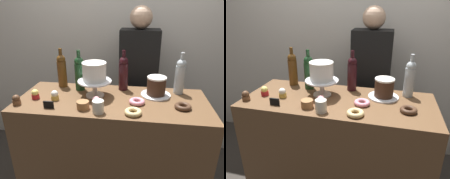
{
  "view_description": "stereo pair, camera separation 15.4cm",
  "coord_description": "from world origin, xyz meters",
  "views": [
    {
      "loc": [
        0.2,
        -1.42,
        1.62
      ],
      "look_at": [
        0.0,
        0.0,
        1.03
      ],
      "focal_mm": 34.08,
      "sensor_mm": 36.0,
      "label": 1
    },
    {
      "loc": [
        0.35,
        -1.39,
        1.62
      ],
      "look_at": [
        0.0,
        0.0,
        1.03
      ],
      "focal_mm": 34.08,
      "sensor_mm": 36.0,
      "label": 2
    }
  ],
  "objects": [
    {
      "name": "cupcake_chocolate",
      "position": [
        -0.65,
        -0.18,
        0.99
      ],
      "size": [
        0.06,
        0.06,
        0.07
      ],
      "color": "brown",
      "rests_on": "display_counter"
    },
    {
      "name": "donut_chocolate",
      "position": [
        0.5,
        -0.08,
        0.97
      ],
      "size": [
        0.11,
        0.11,
        0.03
      ],
      "color": "#472D1E",
      "rests_on": "display_counter"
    },
    {
      "name": "display_counter",
      "position": [
        0.0,
        0.0,
        0.48
      ],
      "size": [
        1.4,
        0.58,
        0.95
      ],
      "color": "brown",
      "rests_on": "ground_plane"
    },
    {
      "name": "chocolate_round_cake",
      "position": [
        0.32,
        0.12,
        1.03
      ],
      "size": [
        0.14,
        0.14,
        0.14
      ],
      "color": "#3D2619",
      "rests_on": "silver_serving_platter"
    },
    {
      "name": "wine_bottle_dark_red",
      "position": [
        0.06,
        0.21,
        1.1
      ],
      "size": [
        0.08,
        0.08,
        0.33
      ],
      "color": "black",
      "rests_on": "display_counter"
    },
    {
      "name": "cupcake_lemon",
      "position": [
        -0.57,
        -0.06,
        0.99
      ],
      "size": [
        0.06,
        0.06,
        0.07
      ],
      "color": "red",
      "rests_on": "display_counter"
    },
    {
      "name": "silver_serving_platter",
      "position": [
        0.32,
        0.12,
        0.96
      ],
      "size": [
        0.23,
        0.23,
        0.01
      ],
      "color": "white",
      "rests_on": "display_counter"
    },
    {
      "name": "wine_bottle_clear",
      "position": [
        0.5,
        0.19,
        1.1
      ],
      "size": [
        0.08,
        0.08,
        0.33
      ],
      "color": "#B2BCC1",
      "rests_on": "display_counter"
    },
    {
      "name": "wine_bottle_amber",
      "position": [
        -0.45,
        0.21,
        1.1
      ],
      "size": [
        0.08,
        0.08,
        0.33
      ],
      "color": "#5B3814",
      "rests_on": "display_counter"
    },
    {
      "name": "coffee_cup_ceramic",
      "position": [
        -0.06,
        -0.21,
        1.0
      ],
      "size": [
        0.08,
        0.08,
        0.09
      ],
      "color": "silver",
      "rests_on": "display_counter"
    },
    {
      "name": "donut_pink",
      "position": [
        0.18,
        -0.04,
        0.97
      ],
      "size": [
        0.11,
        0.11,
        0.03
      ],
      "color": "pink",
      "rests_on": "display_counter"
    },
    {
      "name": "wine_bottle_green",
      "position": [
        -0.29,
        0.16,
        1.1
      ],
      "size": [
        0.08,
        0.08,
        0.33
      ],
      "color": "#193D1E",
      "rests_on": "display_counter"
    },
    {
      "name": "barista_figure",
      "position": [
        0.18,
        0.56,
        0.84
      ],
      "size": [
        0.36,
        0.22,
        1.6
      ],
      "color": "black",
      "rests_on": "ground_plane"
    },
    {
      "name": "cake_stand_pedestal",
      "position": [
        -0.14,
        0.05,
        1.04
      ],
      "size": [
        0.25,
        0.25,
        0.13
      ],
      "color": "silver",
      "rests_on": "display_counter"
    },
    {
      "name": "cupcake_vanilla",
      "position": [
        -0.42,
        -0.06,
        0.99
      ],
      "size": [
        0.06,
        0.06,
        0.07
      ],
      "color": "gold",
      "rests_on": "display_counter"
    },
    {
      "name": "white_layer_cake",
      "position": [
        -0.14,
        0.05,
        1.15
      ],
      "size": [
        0.18,
        0.18,
        0.14
      ],
      "color": "white",
      "rests_on": "cake_stand_pedestal"
    },
    {
      "name": "price_sign_chalkboard",
      "position": [
        -0.41,
        -0.2,
        0.98
      ],
      "size": [
        0.07,
        0.01,
        0.05
      ],
      "color": "black",
      "rests_on": "display_counter"
    },
    {
      "name": "donut_glazed",
      "position": [
        0.17,
        -0.2,
        0.97
      ],
      "size": [
        0.11,
        0.11,
        0.03
      ],
      "color": "#E0C17F",
      "rests_on": "display_counter"
    },
    {
      "name": "cupcake_strawberry",
      "position": [
        -0.09,
        -0.13,
        0.99
      ],
      "size": [
        0.06,
        0.06,
        0.07
      ],
      "color": "red",
      "rests_on": "display_counter"
    },
    {
      "name": "cookie_stack",
      "position": [
        -0.17,
        -0.17,
        0.98
      ],
      "size": [
        0.08,
        0.08,
        0.06
      ],
      "color": "olive",
      "rests_on": "display_counter"
    },
    {
      "name": "back_wall",
      "position": [
        0.0,
        0.86,
        1.3
      ],
      "size": [
        6.0,
        0.05,
        2.6
      ],
      "color": "silver",
      "rests_on": "ground_plane"
    }
  ]
}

